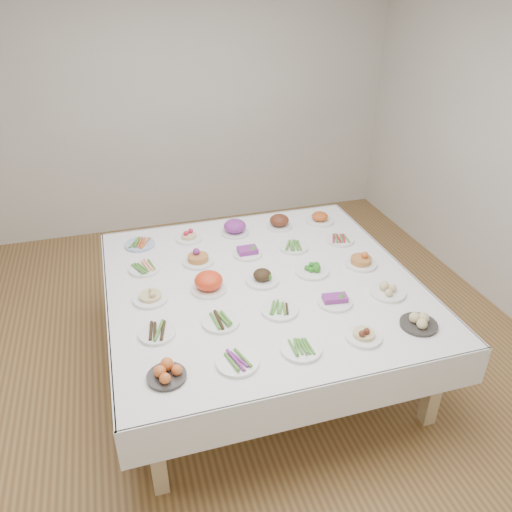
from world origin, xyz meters
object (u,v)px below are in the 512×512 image
object	(u,v)px
display_table	(262,289)
dish_0	(166,372)
dish_12	(262,276)
dish_24	(320,216)

from	to	relation	value
display_table	dish_0	bearing A→B (deg)	-135.21
dish_0	dish_12	size ratio (longest dim) A/B	0.93
dish_0	dish_24	world-z (taller)	dish_24
dish_12	dish_24	bearing A→B (deg)	45.26
dish_0	dish_12	distance (m)	1.12
dish_0	dish_24	distance (m)	2.23
dish_24	display_table	bearing A→B (deg)	-135.00
display_table	dish_12	xyz separation A→B (m)	(-0.00, -0.01, 0.12)
display_table	dish_24	distance (m)	1.12
display_table	dish_12	world-z (taller)	dish_12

